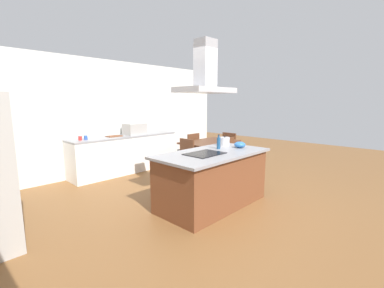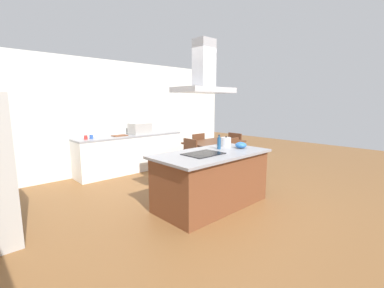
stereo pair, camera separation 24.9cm
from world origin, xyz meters
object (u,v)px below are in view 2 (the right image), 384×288
object	(u,v)px
countertop_microwave	(140,129)
dining_table	(214,145)
cooktop	(203,154)
chair_at_left_end	(187,156)
range_hood	(204,76)
chair_at_right_end	(237,147)
chair_facing_island	(236,155)
olive_oil_bottle	(219,143)
coffee_mug_blue	(91,137)
coffee_mug_red	(86,137)
chair_facing_back_wall	(196,148)
tea_kettle	(226,142)
cutting_board	(120,136)
mixing_bowl	(241,145)

from	to	relation	value
countertop_microwave	dining_table	bearing A→B (deg)	-50.31
cooktop	countertop_microwave	size ratio (longest dim) A/B	1.20
chair_at_left_end	range_hood	bearing A→B (deg)	-123.10
countertop_microwave	dining_table	world-z (taller)	countertop_microwave
chair_at_right_end	chair_facing_island	size ratio (longest dim) A/B	1.00
olive_oil_bottle	coffee_mug_blue	size ratio (longest dim) A/B	2.82
countertop_microwave	coffee_mug_red	size ratio (longest dim) A/B	5.56
coffee_mug_red	chair_facing_back_wall	distance (m)	2.73
coffee_mug_red	coffee_mug_blue	xyz separation A→B (m)	(0.13, 0.02, 0.00)
cooktop	dining_table	bearing A→B (deg)	37.74
countertop_microwave	chair_facing_back_wall	bearing A→B (deg)	-33.11
tea_kettle	coffee_mug_blue	distance (m)	3.04
coffee_mug_red	chair_at_left_end	world-z (taller)	coffee_mug_red
tea_kettle	chair_at_left_end	xyz separation A→B (m)	(0.11, 1.21, -0.48)
cutting_board	countertop_microwave	bearing A→B (deg)	-5.21
cooktop	dining_table	world-z (taller)	cooktop
mixing_bowl	coffee_mug_red	bearing A→B (deg)	118.14
chair_facing_island	mixing_bowl	bearing A→B (deg)	-139.27
dining_table	chair_facing_back_wall	world-z (taller)	chair_facing_back_wall
olive_oil_bottle	mixing_bowl	xyz separation A→B (m)	(0.35, -0.21, -0.05)
cooktop	cutting_board	distance (m)	2.93
chair_at_right_end	range_hood	bearing A→B (deg)	-152.64
coffee_mug_blue	chair_facing_back_wall	distance (m)	2.62
cutting_board	range_hood	xyz separation A→B (m)	(-0.10, -2.93, 1.19)
range_hood	cooktop	bearing A→B (deg)	180.00
chair_at_left_end	dining_table	bearing A→B (deg)	0.00
countertop_microwave	coffee_mug_blue	xyz separation A→B (m)	(-1.24, 0.03, -0.09)
chair_facing_island	range_hood	world-z (taller)	range_hood
chair_facing_back_wall	chair_at_right_end	bearing A→B (deg)	-36.01
tea_kettle	coffee_mug_red	bearing A→B (deg)	120.12
dining_table	cooktop	bearing A→B (deg)	-142.26
cutting_board	chair_at_right_end	bearing A→B (deg)	-29.35
cutting_board	chair_at_right_end	distance (m)	3.09
olive_oil_bottle	chair_at_left_end	world-z (taller)	olive_oil_bottle
countertop_microwave	coffee_mug_blue	size ratio (longest dim) A/B	5.56
cutting_board	chair_facing_back_wall	size ratio (longest dim) A/B	0.38
mixing_bowl	dining_table	world-z (taller)	mixing_bowl
tea_kettle	coffee_mug_blue	size ratio (longest dim) A/B	2.63
mixing_bowl	coffee_mug_red	distance (m)	3.37
tea_kettle	countertop_microwave	world-z (taller)	countertop_microwave
cooktop	range_hood	world-z (taller)	range_hood
cooktop	tea_kettle	size ratio (longest dim) A/B	2.54
mixing_bowl	tea_kettle	bearing A→B (deg)	97.82
cooktop	chair_at_right_end	world-z (taller)	cooktop
dining_table	chair_at_right_end	xyz separation A→B (m)	(0.92, 0.00, -0.16)
coffee_mug_blue	range_hood	world-z (taller)	range_hood
coffee_mug_blue	chair_facing_island	size ratio (longest dim) A/B	0.10
coffee_mug_blue	range_hood	distance (m)	3.19
chair_at_left_end	tea_kettle	bearing A→B (deg)	-95.28
coffee_mug_blue	chair_facing_island	distance (m)	3.28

